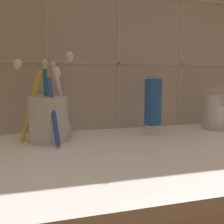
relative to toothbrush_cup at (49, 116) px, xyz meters
The scene contains 5 objects.
sink_counter 20.35cm from the toothbrush_cup, 34.13° to the right, with size 69.91×39.87×2.00cm, color white.
tile_wall_backsplash 25.57cm from the toothbrush_cup, 30.13° to the left, with size 79.91×1.72×49.62cm.
toothbrush_cup is the anchor object (origin of this frame).
toothpaste_tube 23.67cm from the toothbrush_cup, ahead, with size 4.18×3.98×13.71cm.
sink_faucet 41.25cm from the toothbrush_cup, ahead, with size 5.58×10.71×10.59cm.
Camera 1 is at (-16.76, -42.19, 15.37)cm, focal length 40.00 mm.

